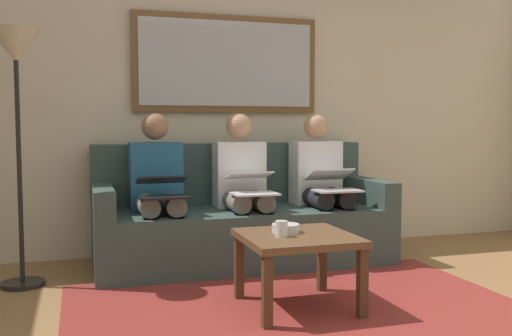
# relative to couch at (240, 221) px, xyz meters

# --- Properties ---
(wall_rear) EXTENTS (6.00, 0.12, 2.60)m
(wall_rear) POSITION_rel_couch_xyz_m (0.00, -0.48, 0.99)
(wall_rear) COLOR beige
(wall_rear) RESTS_ON ground_plane
(area_rug) EXTENTS (2.60, 1.80, 0.01)m
(area_rug) POSITION_rel_couch_xyz_m (0.00, 1.27, -0.31)
(area_rug) COLOR maroon
(area_rug) RESTS_ON ground_plane
(couch) EXTENTS (2.20, 0.90, 0.90)m
(couch) POSITION_rel_couch_xyz_m (0.00, 0.00, 0.00)
(couch) COLOR #384C47
(couch) RESTS_ON ground_plane
(framed_mirror) EXTENTS (1.54, 0.05, 0.79)m
(framed_mirror) POSITION_rel_couch_xyz_m (0.00, -0.39, 1.24)
(framed_mirror) COLOR brown
(coffee_table) EXTENTS (0.62, 0.62, 0.43)m
(coffee_table) POSITION_rel_couch_xyz_m (-0.00, 1.22, 0.05)
(coffee_table) COLOR brown
(coffee_table) RESTS_ON ground_plane
(cup) EXTENTS (0.07, 0.07, 0.09)m
(cup) POSITION_rel_couch_xyz_m (0.11, 1.26, 0.16)
(cup) COLOR silver
(cup) RESTS_ON coffee_table
(bowl) EXTENTS (0.16, 0.16, 0.05)m
(bowl) POSITION_rel_couch_xyz_m (0.04, 1.14, 0.14)
(bowl) COLOR beige
(bowl) RESTS_ON coffee_table
(person_left) EXTENTS (0.38, 0.58, 1.14)m
(person_left) POSITION_rel_couch_xyz_m (-0.64, 0.07, 0.30)
(person_left) COLOR silver
(person_left) RESTS_ON couch
(laptop_silver) EXTENTS (0.34, 0.37, 0.16)m
(laptop_silver) POSITION_rel_couch_xyz_m (-0.64, 0.30, 0.32)
(laptop_silver) COLOR silver
(person_middle) EXTENTS (0.38, 0.58, 1.14)m
(person_middle) POSITION_rel_couch_xyz_m (0.00, 0.07, 0.30)
(person_middle) COLOR silver
(person_middle) RESTS_ON couch
(laptop_white) EXTENTS (0.32, 0.38, 0.16)m
(laptop_white) POSITION_rel_couch_xyz_m (0.00, 0.31, 0.32)
(laptop_white) COLOR white
(person_right) EXTENTS (0.38, 0.58, 1.14)m
(person_right) POSITION_rel_couch_xyz_m (0.64, 0.07, 0.30)
(person_right) COLOR #235B84
(person_right) RESTS_ON couch
(laptop_black) EXTENTS (0.34, 0.33, 0.15)m
(laptop_black) POSITION_rel_couch_xyz_m (0.64, 0.31, 0.31)
(laptop_black) COLOR black
(standing_lamp) EXTENTS (0.32, 0.32, 1.66)m
(standing_lamp) POSITION_rel_couch_xyz_m (1.55, 0.27, 1.06)
(standing_lamp) COLOR black
(standing_lamp) RESTS_ON ground_plane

